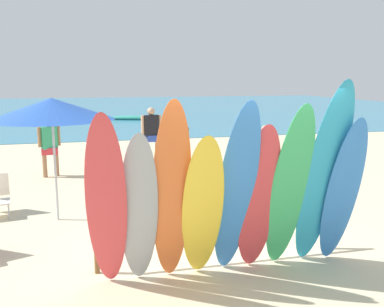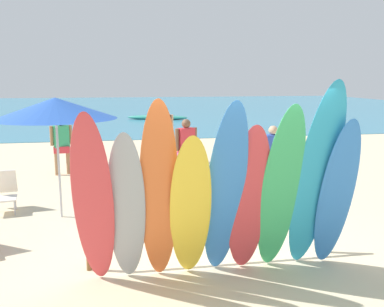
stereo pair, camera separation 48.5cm
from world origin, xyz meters
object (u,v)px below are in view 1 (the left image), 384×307
Objects in this scene: surfboard_orange_2 at (172,195)px; beachgoer_midbeach at (151,131)px; surfboard_yellow_3 at (203,209)px; surfboard_blue_4 at (236,191)px; surfboard_grey_1 at (139,211)px; surfboard_green_6 at (289,189)px; beachgoer_photographing at (265,153)px; distant_boat at (137,118)px; surfboard_red_5 at (258,200)px; beachgoer_near_rack at (49,143)px; surfboard_rack at (220,223)px; surfboard_teal_7 at (323,177)px; surfboard_blue_8 at (342,193)px; beachgoer_strolling at (178,147)px; surfboard_red_0 at (106,205)px; beach_umbrella at (52,109)px.

surfboard_orange_2 reaches higher than beachgoer_midbeach.
surfboard_blue_4 is (0.45, 0.02, 0.20)m from surfboard_yellow_3.
surfboard_grey_1 is 0.87× the size of surfboard_green_6.
beachgoer_photographing reaches higher than distant_boat.
beachgoer_near_rack is (-3.19, 6.64, -0.14)m from surfboard_red_5.
surfboard_teal_7 is (1.25, -0.61, 0.75)m from surfboard_rack.
beachgoer_midbeach is at bearing 83.41° from surfboard_grey_1.
surfboard_red_5 is 0.79× the size of surfboard_teal_7.
surfboard_yellow_3 is 0.93× the size of surfboard_blue_8.
surfboard_grey_1 is 5.34m from beachgoer_photographing.
beachgoer_photographing is (2.65, 4.13, -0.11)m from surfboard_yellow_3.
beachgoer_photographing is (1.86, 4.05, -0.15)m from surfboard_red_5.
beachgoer_strolling is at bearing 86.45° from surfboard_yellow_3.
surfboard_blue_4 is at bearing 1.29° from surfboard_grey_1.
surfboard_teal_7 is 7.87m from beachgoer_near_rack.
surfboard_red_0 reaches higher than surfboard_blue_8.
surfboard_yellow_3 is at bearing -94.20° from distant_boat.
surfboard_teal_7 is at bearing -101.28° from beachgoer_strolling.
surfboard_green_6 reaches higher than surfboard_rack.
surfboard_yellow_3 is 0.92× the size of beach_umbrella.
surfboard_teal_7 is 1.20× the size of beach_umbrella.
surfboard_grey_1 is 0.93× the size of beach_umbrella.
surfboard_green_6 is 1.54× the size of beachgoer_near_rack.
surfboard_red_5 is 1.39× the size of beachgoer_photographing.
surfboard_green_6 reaches higher than beachgoer_strolling.
beachgoer_near_rack is at bearing 106.34° from surfboard_grey_1.
surfboard_grey_1 reaches higher than distant_boat.
beachgoer_midbeach is 0.76× the size of beach_umbrella.
beachgoer_strolling is 1.04× the size of beachgoer_near_rack.
surfboard_yellow_3 is at bearing 1.54° from surfboard_orange_2.
beachgoer_midbeach is (0.51, 7.95, -0.00)m from surfboard_yellow_3.
beachgoer_strolling is (1.58, 5.13, -0.08)m from surfboard_grey_1.
beachgoer_strolling is at bearing 75.68° from surfboard_grey_1.
surfboard_teal_7 is at bearing 101.84° from beachgoer_near_rack.
beachgoer_near_rack is (-2.40, 6.72, -0.09)m from surfboard_yellow_3.
distant_boat is (1.07, 13.60, -0.86)m from beachgoer_midbeach.
surfboard_blue_4 reaches higher than beach_umbrella.
surfboard_red_0 is 1.98m from surfboard_red_5.
beachgoer_midbeach reaches higher than beachgoer_photographing.
beachgoer_midbeach is 1.12× the size of beachgoer_photographing.
surfboard_red_0 is at bearing -174.25° from surfboard_red_5.
beach_umbrella is (-1.19, 2.96, 1.06)m from surfboard_grey_1.
surfboard_yellow_3 is 7.96m from beachgoer_midbeach.
surfboard_red_5 is 0.96× the size of surfboard_blue_8.
beachgoer_midbeach is 3.16m from beachgoer_near_rack.
surfboard_blue_8 is (1.18, -0.10, 0.04)m from surfboard_red_5.
surfboard_yellow_3 is 5.23m from beachgoer_strolling.
surfboard_blue_4 is at bearing 175.68° from surfboard_teal_7.
surfboard_red_5 is 7.87m from beachgoer_midbeach.
surfboard_rack is 0.87m from surfboard_blue_4.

